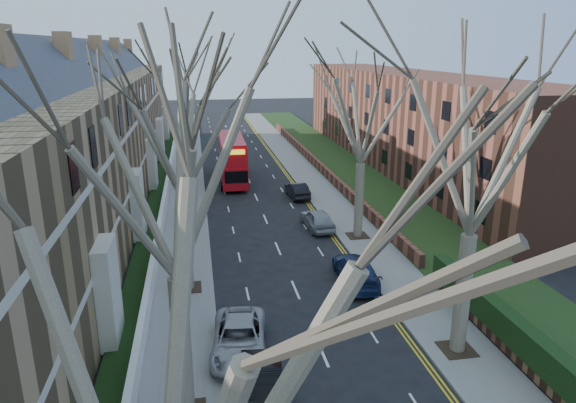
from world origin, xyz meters
TOP-DOWN VIEW (x-y plane):
  - pavement_left at (-6.00, 39.00)m, footprint 3.00×102.00m
  - pavement_right at (6.00, 39.00)m, footprint 3.00×102.00m
  - terrace_left at (-13.65, 31.00)m, footprint 9.70×78.00m
  - flats_right at (17.46, 43.00)m, footprint 13.97×54.00m
  - front_wall_left at (-7.65, 31.00)m, footprint 0.30×78.00m
  - grass_verge_right at (10.50, 39.00)m, footprint 6.00×102.00m
  - tree_left_near at (-5.70, -4.00)m, footprint 9.80×9.80m
  - tree_left_mid at (-5.70, 6.00)m, footprint 10.50×10.50m
  - tree_left_far at (-5.70, 16.00)m, footprint 10.15×10.15m
  - tree_left_dist at (-5.70, 28.00)m, footprint 10.50×10.50m
  - tree_right_mid at (5.70, 8.00)m, footprint 10.50×10.50m
  - tree_right_far at (5.70, 22.00)m, footprint 10.15×10.15m
  - double_decker_bus at (-1.58, 38.98)m, footprint 2.67×10.02m
  - car_left_mid at (-3.01, 5.99)m, footprint 1.99×4.55m
  - car_left_far at (-3.49, 9.59)m, footprint 2.82×5.15m
  - car_right_near at (3.47, 15.37)m, footprint 2.56×5.20m
  - car_right_mid at (3.40, 24.27)m, footprint 1.98×4.32m
  - car_right_far at (3.51, 32.33)m, footprint 1.66×4.06m

SIDE VIEW (x-z plane):
  - pavement_left at x=-6.00m, z-range 0.00..0.12m
  - pavement_right at x=6.00m, z-range 0.00..0.12m
  - grass_verge_right at x=10.50m, z-range 0.12..0.18m
  - front_wall_left at x=-7.65m, z-range 0.12..1.12m
  - car_right_far at x=3.51m, z-range 0.00..1.31m
  - car_left_far at x=-3.49m, z-range 0.00..1.37m
  - car_right_mid at x=3.40m, z-range 0.00..1.44m
  - car_left_mid at x=-3.01m, z-range 0.00..1.45m
  - car_right_near at x=3.47m, z-range 0.00..1.46m
  - double_decker_bus at x=-1.58m, z-range -0.04..4.17m
  - flats_right at x=17.46m, z-range -0.02..9.98m
  - terrace_left at x=-13.65m, z-range -1.27..12.33m
  - tree_left_near at x=-5.70m, z-range 2.06..15.79m
  - tree_left_far at x=-5.70m, z-range 2.13..16.35m
  - tree_right_far at x=5.70m, z-range 2.13..16.35m
  - tree_left_mid at x=-5.70m, z-range 2.20..16.91m
  - tree_right_mid at x=5.70m, z-range 2.20..16.91m
  - tree_left_dist at x=-5.70m, z-range 2.20..16.91m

